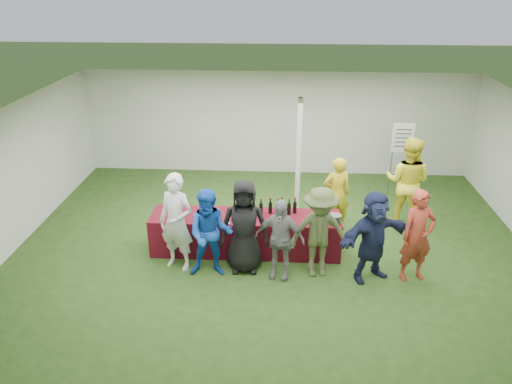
# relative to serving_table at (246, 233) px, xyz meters

# --- Properties ---
(ground) EXTENTS (60.00, 60.00, 0.00)m
(ground) POSITION_rel_serving_table_xyz_m (0.50, 0.20, -0.38)
(ground) COLOR #284719
(ground) RESTS_ON ground
(tent) EXTENTS (10.00, 10.00, 10.00)m
(tent) POSITION_rel_serving_table_xyz_m (1.00, 1.40, 0.98)
(tent) COLOR white
(tent) RESTS_ON ground
(serving_table) EXTENTS (3.60, 0.80, 0.75)m
(serving_table) POSITION_rel_serving_table_xyz_m (0.00, 0.00, 0.00)
(serving_table) COLOR maroon
(serving_table) RESTS_ON ground
(wine_bottles) EXTENTS (0.71, 0.17, 0.32)m
(wine_bottles) POSITION_rel_serving_table_xyz_m (0.63, 0.14, 0.50)
(wine_bottles) COLOR black
(wine_bottles) RESTS_ON serving_table
(wine_glasses) EXTENTS (2.73, 0.13, 0.16)m
(wine_glasses) POSITION_rel_serving_table_xyz_m (-0.51, -0.26, 0.49)
(wine_glasses) COLOR silver
(wine_glasses) RESTS_ON serving_table
(water_bottle) EXTENTS (0.07, 0.07, 0.23)m
(water_bottle) POSITION_rel_serving_table_xyz_m (0.03, 0.08, 0.48)
(water_bottle) COLOR silver
(water_bottle) RESTS_ON serving_table
(bar_towel) EXTENTS (0.25, 0.18, 0.03)m
(bar_towel) POSITION_rel_serving_table_xyz_m (1.53, 0.05, 0.39)
(bar_towel) COLOR white
(bar_towel) RESTS_ON serving_table
(dump_bucket) EXTENTS (0.23, 0.23, 0.18)m
(dump_bucket) POSITION_rel_serving_table_xyz_m (1.66, -0.22, 0.46)
(dump_bucket) COLOR slate
(dump_bucket) RESTS_ON serving_table
(wine_list_sign) EXTENTS (0.50, 0.03, 1.80)m
(wine_list_sign) POSITION_rel_serving_table_xyz_m (3.45, 2.85, 0.94)
(wine_list_sign) COLOR slate
(wine_list_sign) RESTS_ON ground
(staff_pourer) EXTENTS (0.65, 0.50, 1.60)m
(staff_pourer) POSITION_rel_serving_table_xyz_m (1.80, 1.01, 0.42)
(staff_pourer) COLOR gold
(staff_pourer) RESTS_ON ground
(staff_back) EXTENTS (1.16, 1.06, 1.93)m
(staff_back) POSITION_rel_serving_table_xyz_m (3.29, 1.35, 0.59)
(staff_back) COLOR yellow
(staff_back) RESTS_ON ground
(customer_0) EXTENTS (0.77, 0.64, 1.82)m
(customer_0) POSITION_rel_serving_table_xyz_m (-1.18, -0.64, 0.54)
(customer_0) COLOR silver
(customer_0) RESTS_ON ground
(customer_1) EXTENTS (0.82, 0.65, 1.64)m
(customer_1) POSITION_rel_serving_table_xyz_m (-0.54, -0.86, 0.44)
(customer_1) COLOR #154AB3
(customer_1) RESTS_ON ground
(customer_2) EXTENTS (0.88, 0.59, 1.74)m
(customer_2) POSITION_rel_serving_table_xyz_m (0.03, -0.66, 0.49)
(customer_2) COLOR black
(customer_2) RESTS_ON ground
(customer_3) EXTENTS (0.93, 0.53, 1.50)m
(customer_3) POSITION_rel_serving_table_xyz_m (0.66, -0.85, 0.37)
(customer_3) COLOR gray
(customer_3) RESTS_ON ground
(customer_4) EXTENTS (1.17, 0.79, 1.69)m
(customer_4) POSITION_rel_serving_table_xyz_m (1.35, -0.75, 0.47)
(customer_4) COLOR #454F2A
(customer_4) RESTS_ON ground
(customer_5) EXTENTS (1.58, 1.15, 1.65)m
(customer_5) POSITION_rel_serving_table_xyz_m (2.27, -0.80, 0.45)
(customer_5) COLOR #192141
(customer_5) RESTS_ON ground
(customer_6) EXTENTS (0.70, 0.56, 1.68)m
(customer_6) POSITION_rel_serving_table_xyz_m (3.02, -0.77, 0.47)
(customer_6) COLOR #A03423
(customer_6) RESTS_ON ground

